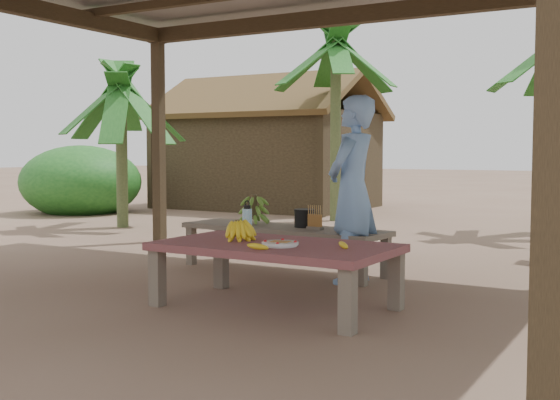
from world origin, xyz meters
The scene contains 15 objects.
ground centered at (0.00, 0.00, 0.00)m, with size 80.00×80.00×0.00m, color brown.
work_table centered at (0.51, -0.32, 0.43)m, with size 1.83×1.05×0.50m.
bench centered at (-0.26, 1.14, 0.39)m, with size 2.25×0.81×0.45m.
ripe_banana_bunch centered at (0.14, -0.29, 0.59)m, with size 0.29×0.25×0.18m, color yellow, non-canonical shape.
plate centered at (0.62, -0.44, 0.52)m, with size 0.28×0.28×0.04m.
loose_banana_front centered at (0.57, -0.68, 0.52)m, with size 0.04×0.16×0.04m, color yellow.
loose_banana_side centered at (1.07, -0.30, 0.52)m, with size 0.04×0.15×0.04m, color yellow.
water_flask centered at (0.07, -0.04, 0.62)m, with size 0.08×0.08×0.30m.
green_banana_stalk centered at (-0.62, 1.18, 0.61)m, with size 0.28×0.28×0.32m, color #598C2D, non-canonical shape.
cooking_pot centered at (-0.05, 1.21, 0.54)m, with size 0.20×0.20×0.17m, color black.
skewer_rack centered at (0.14, 1.05, 0.57)m, with size 0.18×0.08×0.24m, color #A57F47, non-canonical shape.
woman centered at (0.59, 0.93, 0.86)m, with size 0.62×0.41×1.71m, color #678DC3.
hut centered at (-4.50, 8.00, 1.10)m, with size 4.40×3.43×2.85m.
banana_plant_nw centered at (-2.01, 6.05, 2.80)m, with size 1.80×1.80×3.29m.
banana_plant_w centered at (-4.48, 3.42, 1.96)m, with size 1.80×1.80×2.43m.
Camera 1 is at (3.19, -4.92, 1.21)m, focal length 45.00 mm.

